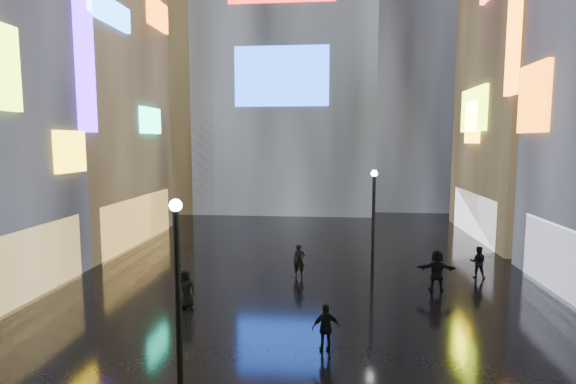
# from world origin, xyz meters

# --- Properties ---
(ground) EXTENTS (140.00, 140.00, 0.00)m
(ground) POSITION_xyz_m (0.00, 20.00, 0.00)
(ground) COLOR black
(ground) RESTS_ON ground
(building_left_far) EXTENTS (10.28, 12.00, 22.00)m
(building_left_far) POSITION_xyz_m (-15.98, 26.00, 10.98)
(building_left_far) COLOR black
(building_left_far) RESTS_ON ground
(building_right_far) EXTENTS (10.28, 12.00, 28.00)m
(building_right_far) POSITION_xyz_m (15.98, 30.00, 13.98)
(building_right_far) COLOR black
(building_right_far) RESTS_ON ground
(tower_flank_right) EXTENTS (12.00, 12.00, 34.00)m
(tower_flank_right) POSITION_xyz_m (9.00, 46.00, 17.00)
(tower_flank_right) COLOR black
(tower_flank_right) RESTS_ON ground
(tower_flank_left) EXTENTS (10.00, 10.00, 26.00)m
(tower_flank_left) POSITION_xyz_m (-14.00, 42.00, 13.00)
(tower_flank_left) COLOR black
(tower_flank_left) RESTS_ON ground
(lamp_near) EXTENTS (0.30, 0.30, 5.20)m
(lamp_near) POSITION_xyz_m (-2.32, 8.53, 2.94)
(lamp_near) COLOR black
(lamp_near) RESTS_ON ground
(lamp_far) EXTENTS (0.30, 0.30, 5.20)m
(lamp_far) POSITION_xyz_m (3.31, 19.68, 2.94)
(lamp_far) COLOR black
(lamp_far) RESTS_ON ground
(pedestrian_3) EXTENTS (0.95, 0.57, 1.52)m
(pedestrian_3) POSITION_xyz_m (1.21, 11.88, 0.76)
(pedestrian_3) COLOR black
(pedestrian_3) RESTS_ON ground
(pedestrian_4) EXTENTS (0.82, 0.58, 1.56)m
(pedestrian_4) POSITION_xyz_m (-4.34, 15.05, 0.78)
(pedestrian_4) COLOR black
(pedestrian_4) RESTS_ON ground
(pedestrian_5) EXTENTS (1.71, 0.63, 1.81)m
(pedestrian_5) POSITION_xyz_m (5.97, 18.12, 0.91)
(pedestrian_5) COLOR black
(pedestrian_5) RESTS_ON ground
(pedestrian_6) EXTENTS (0.63, 0.47, 1.58)m
(pedestrian_6) POSITION_xyz_m (-0.20, 19.57, 0.79)
(pedestrian_6) COLOR black
(pedestrian_6) RESTS_ON ground
(pedestrian_7) EXTENTS (0.88, 0.76, 1.54)m
(pedestrian_7) POSITION_xyz_m (8.37, 20.24, 0.77)
(pedestrian_7) COLOR black
(pedestrian_7) RESTS_ON ground
(umbrella_2) EXTENTS (1.31, 1.32, 0.88)m
(umbrella_2) POSITION_xyz_m (-4.34, 15.05, 2.00)
(umbrella_2) COLOR black
(umbrella_2) RESTS_ON pedestrian_4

